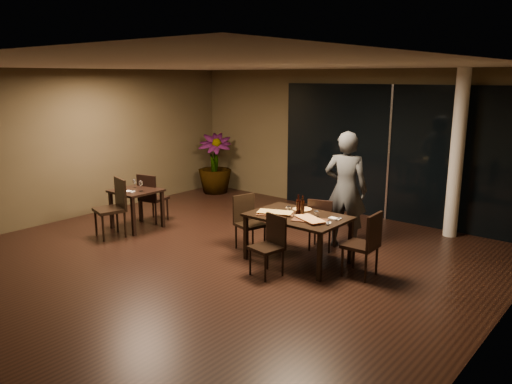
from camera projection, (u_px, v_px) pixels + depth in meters
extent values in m
plane|color=black|center=(216.00, 260.00, 7.91)|extent=(8.00, 8.00, 0.00)
cube|color=#453C25|center=(348.00, 141.00, 10.60)|extent=(8.00, 0.10, 3.00)
cube|color=#453C25|center=(71.00, 145.00, 10.09)|extent=(0.10, 8.00, 3.00)
cube|color=#453C25|center=(501.00, 213.00, 5.04)|extent=(0.10, 8.00, 3.00)
cube|color=silver|center=(213.00, 64.00, 7.22)|extent=(8.00, 8.00, 0.04)
cube|color=black|center=(390.00, 153.00, 9.94)|extent=(5.00, 0.06, 2.70)
cylinder|color=white|center=(457.00, 155.00, 8.80)|extent=(0.24, 0.24, 3.00)
cube|color=black|center=(298.00, 217.00, 7.72)|extent=(1.50, 1.00, 0.04)
cube|color=black|center=(246.00, 238.00, 7.90)|extent=(0.06, 0.06, 0.71)
cube|color=black|center=(320.00, 257.00, 7.04)|extent=(0.06, 0.06, 0.71)
cube|color=black|center=(279.00, 225.00, 8.56)|extent=(0.06, 0.06, 0.71)
cube|color=black|center=(351.00, 242.00, 7.70)|extent=(0.06, 0.06, 0.71)
cube|color=black|center=(136.00, 191.00, 9.46)|extent=(0.80, 0.80, 0.04)
cube|color=black|center=(111.00, 210.00, 9.51)|extent=(0.06, 0.06, 0.71)
cube|color=black|center=(133.00, 217.00, 9.08)|extent=(0.06, 0.06, 0.71)
cube|color=black|center=(140.00, 204.00, 10.01)|extent=(0.06, 0.06, 0.71)
cube|color=black|center=(162.00, 209.00, 9.59)|extent=(0.06, 0.06, 0.71)
cube|color=black|center=(322.00, 225.00, 8.36)|extent=(0.52, 0.52, 0.05)
cylinder|color=black|center=(334.00, 235.00, 8.50)|extent=(0.03, 0.03, 0.42)
cylinder|color=black|center=(315.00, 233.00, 8.62)|extent=(0.03, 0.03, 0.42)
cylinder|color=black|center=(329.00, 241.00, 8.19)|extent=(0.03, 0.03, 0.42)
cylinder|color=black|center=(309.00, 238.00, 8.31)|extent=(0.03, 0.03, 0.42)
cube|color=black|center=(320.00, 214.00, 8.13)|extent=(0.40, 0.16, 0.47)
cube|color=black|center=(266.00, 248.00, 7.22)|extent=(0.48, 0.48, 0.05)
cylinder|color=black|center=(250.00, 261.00, 7.29)|extent=(0.03, 0.03, 0.42)
cylinder|color=black|center=(265.00, 268.00, 7.04)|extent=(0.03, 0.03, 0.42)
cylinder|color=black|center=(267.00, 256.00, 7.50)|extent=(0.03, 0.03, 0.42)
cylinder|color=black|center=(283.00, 262.00, 7.25)|extent=(0.03, 0.03, 0.42)
cube|color=black|center=(276.00, 230.00, 7.29)|extent=(0.41, 0.11, 0.47)
cube|color=black|center=(250.00, 225.00, 8.33)|extent=(0.52, 0.52, 0.05)
cylinder|color=black|center=(248.00, 242.00, 8.14)|extent=(0.03, 0.03, 0.43)
cylinder|color=black|center=(265.00, 238.00, 8.34)|extent=(0.03, 0.03, 0.43)
cylinder|color=black|center=(236.00, 236.00, 8.41)|extent=(0.03, 0.03, 0.43)
cylinder|color=black|center=(253.00, 233.00, 8.61)|extent=(0.03, 0.03, 0.43)
cube|color=black|center=(244.00, 208.00, 8.42)|extent=(0.14, 0.42, 0.48)
cube|color=black|center=(360.00, 246.00, 7.21)|extent=(0.47, 0.47, 0.05)
cylinder|color=black|center=(354.00, 254.00, 7.52)|extent=(0.04, 0.04, 0.46)
cylinder|color=black|center=(342.00, 261.00, 7.23)|extent=(0.04, 0.04, 0.46)
cylinder|color=black|center=(377.00, 260.00, 7.30)|extent=(0.04, 0.04, 0.46)
cylinder|color=black|center=(366.00, 267.00, 7.01)|extent=(0.04, 0.04, 0.46)
cube|color=black|center=(374.00, 231.00, 7.03)|extent=(0.06, 0.45, 0.51)
cube|color=black|center=(154.00, 199.00, 9.98)|extent=(0.54, 0.54, 0.05)
cylinder|color=black|center=(167.00, 209.00, 10.11)|extent=(0.04, 0.04, 0.46)
cylinder|color=black|center=(153.00, 206.00, 10.28)|extent=(0.04, 0.04, 0.46)
cylinder|color=black|center=(156.00, 213.00, 9.79)|extent=(0.04, 0.04, 0.46)
cylinder|color=black|center=(141.00, 211.00, 9.96)|extent=(0.04, 0.04, 0.46)
cube|color=black|center=(147.00, 188.00, 9.74)|extent=(0.45, 0.13, 0.51)
cube|color=black|center=(109.00, 210.00, 8.98)|extent=(0.60, 0.60, 0.06)
cylinder|color=black|center=(96.00, 222.00, 9.08)|extent=(0.04, 0.04, 0.50)
cylinder|color=black|center=(103.00, 228.00, 8.77)|extent=(0.04, 0.04, 0.50)
cylinder|color=black|center=(117.00, 219.00, 9.31)|extent=(0.04, 0.04, 0.50)
cylinder|color=black|center=(125.00, 224.00, 8.99)|extent=(0.04, 0.04, 0.50)
cube|color=black|center=(121.00, 193.00, 9.04)|extent=(0.48, 0.17, 0.56)
imported|color=#2F3235|center=(346.00, 190.00, 8.36)|extent=(0.78, 0.64, 1.98)
imported|color=#1E4C19|center=(215.00, 164.00, 12.36)|extent=(1.14, 1.14, 1.47)
cube|color=#4C2918|center=(275.00, 214.00, 7.79)|extent=(0.64, 0.54, 0.01)
cube|color=#402214|center=(310.00, 220.00, 7.43)|extent=(0.58, 0.42, 0.01)
cylinder|color=#AC3713|center=(302.00, 209.00, 8.03)|extent=(0.30, 0.30, 0.01)
cylinder|color=white|center=(288.00, 209.00, 7.90)|extent=(0.08, 0.08, 0.09)
cylinder|color=white|center=(316.00, 214.00, 7.62)|extent=(0.08, 0.08, 0.09)
cube|color=white|center=(325.00, 223.00, 7.30)|extent=(0.20, 0.16, 0.01)
cube|color=silver|center=(335.00, 219.00, 7.51)|extent=(0.18, 0.11, 0.01)
cube|color=white|center=(129.00, 191.00, 9.28)|extent=(0.20, 0.15, 0.01)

